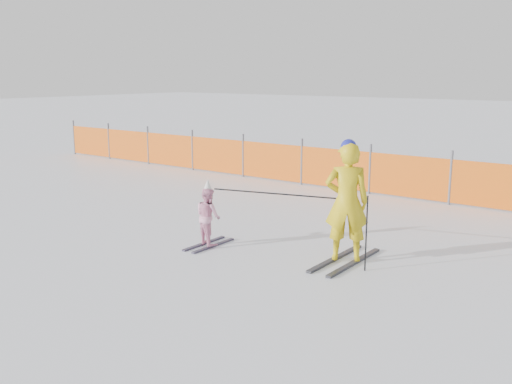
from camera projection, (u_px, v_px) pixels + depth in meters
ground at (238, 256)px, 9.38m from camera, size 120.00×120.00×0.00m
adult at (347, 202)px, 8.92m from camera, size 0.82×1.67×1.97m
child at (208, 216)px, 9.87m from camera, size 0.58×1.05×1.18m
ski_poles at (305, 207)px, 9.08m from camera, size 2.67×0.61×1.17m
safety_fence at (236, 157)px, 16.65m from camera, size 15.66×0.06×1.25m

